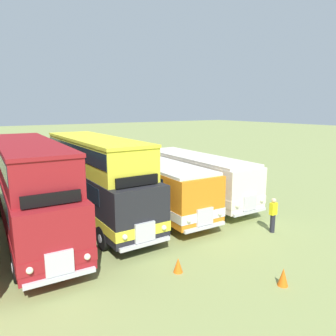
% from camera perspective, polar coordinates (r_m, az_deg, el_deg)
% --- Properties ---
extents(ground_plane, '(200.00, 200.00, 0.00)m').
position_cam_1_polar(ground_plane, '(17.67, -12.00, -9.39)').
color(ground_plane, '#8C9956').
extents(bus_second_in_row, '(3.11, 11.52, 4.49)m').
position_cam_1_polar(bus_second_in_row, '(16.21, -23.47, -2.77)').
color(bus_second_in_row, maroon).
rests_on(bus_second_in_row, ground).
extents(bus_third_in_row, '(2.68, 10.24, 4.49)m').
position_cam_1_polar(bus_third_in_row, '(17.20, -12.61, -1.40)').
color(bus_third_in_row, black).
rests_on(bus_third_in_row, ground).
extents(bus_fourth_in_row, '(2.92, 10.24, 2.99)m').
position_cam_1_polar(bus_fourth_in_row, '(18.74, -2.93, -2.39)').
color(bus_fourth_in_row, orange).
rests_on(bus_fourth_in_row, ground).
extents(bus_fifth_in_row, '(2.85, 9.78, 2.99)m').
position_cam_1_polar(bus_fifth_in_row, '(20.70, 4.85, -1.15)').
color(bus_fifth_in_row, silver).
rests_on(bus_fifth_in_row, ground).
extents(cone_near_end, '(0.36, 0.36, 0.64)m').
position_cam_1_polar(cone_near_end, '(12.17, 19.97, -17.91)').
color(cone_near_end, orange).
rests_on(cone_near_end, ground).
extents(cone_mid_row, '(0.36, 0.36, 0.55)m').
position_cam_1_polar(cone_mid_row, '(12.33, 1.83, -17.03)').
color(cone_mid_row, orange).
rests_on(cone_mid_row, ground).
extents(marshal_person, '(0.36, 0.24, 1.73)m').
position_cam_1_polar(marshal_person, '(16.44, 18.33, -7.99)').
color(marshal_person, '#23232D').
rests_on(marshal_person, ground).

